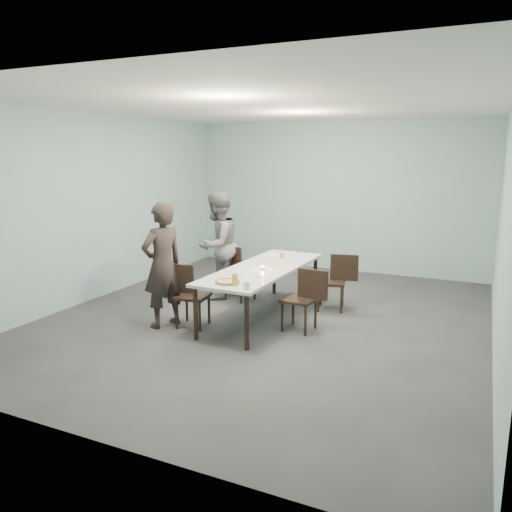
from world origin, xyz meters
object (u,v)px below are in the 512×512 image
at_px(diner_near, 163,265).
at_px(amber_tumbler, 282,256).
at_px(chair_far_left, 236,269).
at_px(chair_near_left, 187,291).
at_px(table, 263,271).
at_px(diner_far, 217,245).
at_px(side_plate, 256,275).
at_px(tealight, 263,268).
at_px(beer_glass, 235,280).
at_px(water_tumbler, 247,286).
at_px(pizza, 227,282).
at_px(chair_far_right, 337,278).
at_px(chair_near_right, 305,295).

relative_size(diner_near, amber_tumbler, 21.71).
bearing_deg(chair_far_left, chair_near_left, -75.67).
height_order(table, diner_far, diner_far).
relative_size(side_plate, tealight, 3.21).
bearing_deg(table, side_plate, -76.11).
bearing_deg(beer_glass, water_tumbler, -23.55).
relative_size(chair_near_left, pizza, 2.56).
xyz_separation_m(chair_far_right, diner_far, (-1.98, -0.17, 0.38)).
bearing_deg(beer_glass, diner_near, 172.88).
bearing_deg(chair_near_right, chair_far_right, -91.86).
bearing_deg(diner_near, table, 150.62).
xyz_separation_m(diner_near, side_plate, (1.21, 0.43, -0.11)).
bearing_deg(water_tumbler, chair_near_left, 160.81).
bearing_deg(diner_near, chair_near_left, 137.30).
bearing_deg(amber_tumbler, chair_near_right, -53.67).
bearing_deg(diner_near, beer_glass, 103.25).
height_order(diner_far, amber_tumbler, diner_far).
bearing_deg(chair_far_right, diner_near, 29.45).
distance_m(table, chair_far_left, 1.05).
distance_m(water_tumbler, amber_tumbler, 1.89).
relative_size(chair_far_right, beer_glass, 5.80).
xyz_separation_m(diner_far, beer_glass, (1.20, -1.70, -0.06)).
distance_m(diner_near, water_tumbler, 1.41).
bearing_deg(chair_far_right, chair_near_right, 71.84).
height_order(side_plate, amber_tumbler, amber_tumbler).
bearing_deg(table, diner_far, 150.35).
height_order(table, tealight, tealight).
relative_size(chair_far_right, pizza, 2.56).
xyz_separation_m(side_plate, amber_tumbler, (-0.12, 1.20, 0.04)).
bearing_deg(diner_far, amber_tumbler, 99.31).
bearing_deg(chair_far_left, table, -25.79).
bearing_deg(chair_far_left, pizza, -51.19).
relative_size(chair_far_left, side_plate, 4.83).
relative_size(chair_near_right, beer_glass, 5.80).
bearing_deg(side_plate, tealight, 100.73).
height_order(side_plate, beer_glass, beer_glass).
bearing_deg(chair_near_left, diner_near, -161.36).
bearing_deg(tealight, chair_far_left, 135.60).
xyz_separation_m(chair_near_left, tealight, (0.86, 0.64, 0.27)).
distance_m(chair_near_left, amber_tumbler, 1.71).
bearing_deg(beer_glass, chair_near_left, 161.84).
distance_m(chair_far_right, diner_near, 2.64).
distance_m(chair_near_right, pizza, 1.10).
height_order(pizza, tealight, tealight).
bearing_deg(tealight, chair_near_left, -143.23).
xyz_separation_m(chair_far_left, amber_tumbler, (0.79, 0.03, 0.29)).
xyz_separation_m(chair_near_right, diner_near, (-1.84, -0.61, 0.37)).
distance_m(chair_far_left, tealight, 1.20).
distance_m(beer_glass, tealight, 0.94).
distance_m(chair_far_right, diner_far, 2.02).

